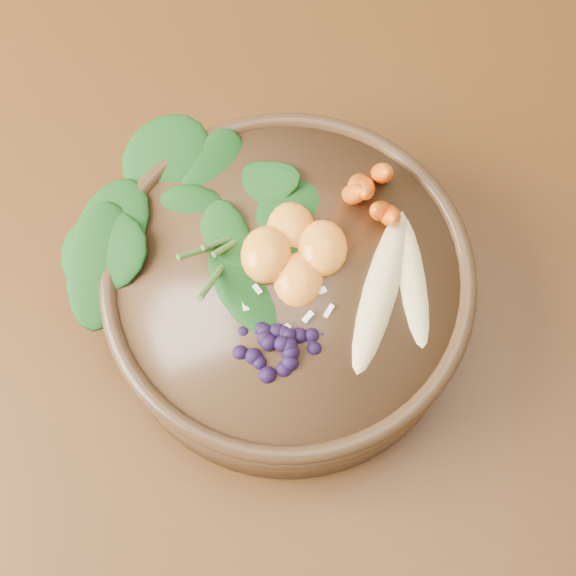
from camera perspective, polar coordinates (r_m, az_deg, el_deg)
name	(u,v)px	position (r m, az deg, el deg)	size (l,w,h in m)	color
ground	(339,400)	(1.53, 3.66, -7.94)	(4.00, 4.00, 0.00)	#381E0F
dining_table	(374,260)	(0.90, 6.14, 2.02)	(1.60, 0.90, 0.75)	#331C0C
stoneware_bowl	(288,292)	(0.74, 0.00, -0.29)	(0.33, 0.33, 0.09)	#412C18
kale_heap	(243,184)	(0.71, -3.22, 7.42)	(0.21, 0.19, 0.05)	#164714
carrot_cluster	(372,169)	(0.69, 6.02, 8.40)	(0.07, 0.07, 0.09)	orange
banana_halves	(399,278)	(0.68, 7.88, 0.72)	(0.09, 0.18, 0.03)	#E0CC84
mandarin_cluster	(294,244)	(0.69, 0.46, 3.13)	(0.09, 0.10, 0.04)	orange
blueberry_pile	(279,339)	(0.65, -0.66, -3.67)	(0.15, 0.11, 0.05)	black
coconut_flakes	(286,296)	(0.68, -0.11, -0.57)	(0.10, 0.08, 0.01)	white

